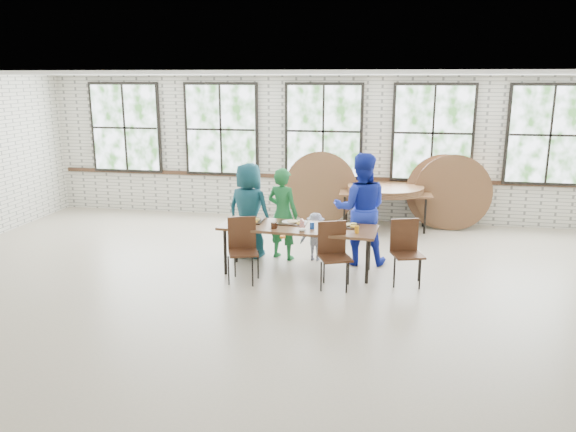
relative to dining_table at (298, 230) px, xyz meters
name	(u,v)px	position (x,y,z in m)	size (l,w,h in m)	color
room	(323,133)	(-0.04, 3.43, 1.14)	(12.00, 12.00, 12.00)	#BEAB97
dining_table	(298,230)	(0.00, 0.00, 0.00)	(2.45, 0.96, 0.74)	brown
chair_near_left	(243,244)	(-0.76, -0.47, -0.13)	(0.53, 0.52, 0.95)	#442616
chair_near_right	(334,249)	(0.60, -0.48, -0.13)	(0.54, 0.54, 0.95)	#442616
chair_spare	(406,246)	(1.63, -0.15, -0.13)	(0.52, 0.51, 0.95)	#442616
adult_teal	(249,210)	(-0.94, 0.65, 0.11)	(0.78, 0.51, 1.60)	navy
adult_green	(283,214)	(-0.37, 0.65, 0.08)	(0.56, 0.37, 1.53)	#1D6E35
toddler	(315,237)	(0.18, 0.65, -0.29)	(0.52, 0.30, 0.80)	#111437
adult_blue	(361,209)	(0.91, 0.65, 0.22)	(0.88, 0.68, 1.81)	#192BB1
storage_table	(385,195)	(1.28, 2.90, 0.00)	(1.83, 0.82, 0.74)	brown
tabletop_clutter	(305,225)	(0.11, -0.02, 0.08)	(1.98, 0.66, 0.11)	black
round_tops_stacked	(385,189)	(1.28, 2.90, 0.12)	(1.50, 1.50, 0.13)	brown
round_tops_leaning	(405,191)	(1.66, 3.10, 0.05)	(4.14, 0.44, 1.49)	brown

